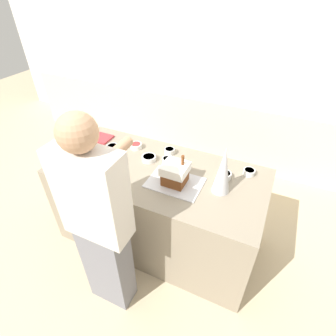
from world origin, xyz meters
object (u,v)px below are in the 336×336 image
Objects in this scene: candy_bowl_center_rear at (113,148)px; baking_tray at (175,183)px; candy_bowl_far_right at (168,160)px; decorative_tree at (223,170)px; gingerbread_house at (175,173)px; candy_bowl_front_corner at (224,175)px; candy_bowl_beside_tree at (249,172)px; cookbook at (101,138)px; candy_bowl_behind_tray at (170,151)px; candy_bowl_near_tray_right at (149,158)px; person at (100,225)px; candy_bowl_near_tray_left at (136,146)px.

baking_tray is at bearing -14.96° from candy_bowl_center_rear.
candy_bowl_center_rear is (-0.75, 0.20, 0.02)m from baking_tray.
decorative_tree is at bearing -17.94° from candy_bowl_far_right.
gingerbread_house is 2.65× the size of candy_bowl_far_right.
candy_bowl_front_corner reaches higher than candy_bowl_far_right.
decorative_tree reaches higher than candy_bowl_beside_tree.
baking_tray is 1.72× the size of gingerbread_house.
cookbook is (-1.34, 0.26, -0.19)m from decorative_tree.
candy_bowl_behind_tray is 0.75m from candy_bowl_beside_tree.
baking_tray is 0.42m from candy_bowl_front_corner.
candy_bowl_center_rear reaches higher than candy_bowl_far_right.
gingerbread_house is 0.78m from candy_bowl_center_rear.
decorative_tree is 0.25m from candy_bowl_front_corner.
candy_bowl_behind_tray is 0.22m from candy_bowl_near_tray_right.
baking_tray is 2.10× the size of cookbook.
candy_bowl_beside_tree is 1.29m from person.
candy_bowl_behind_tray is 0.86× the size of candy_bowl_near_tray_left.
person is (-0.07, -1.00, -0.02)m from candy_bowl_behind_tray.
baking_tray is 0.26× the size of person.
gingerbread_house is 2.18× the size of candy_bowl_front_corner.
candy_bowl_center_rear is 0.95m from person.
baking_tray is 0.69m from person.
candy_bowl_far_right reaches higher than baking_tray.
gingerbread_house is 0.38m from decorative_tree.
gingerbread_house is 0.65m from candy_bowl_near_tray_left.
candy_bowl_far_right is 0.88m from person.
gingerbread_house is 0.43m from candy_bowl_front_corner.
gingerbread_house reaches higher than candy_bowl_center_rear.
cookbook is 1.18m from person.
candy_bowl_near_tray_left is at bearing 164.38° from decorative_tree.
candy_bowl_front_corner is 0.69m from candy_bowl_near_tray_right.
baking_tray is 1.03m from cookbook.
candy_bowl_center_rear reaches higher than candy_bowl_beside_tree.
baking_tray is 4.57× the size of candy_bowl_far_right.
gingerbread_house reaches higher than candy_bowl_near_tray_right.
candy_bowl_beside_tree is 0.22m from candy_bowl_front_corner.
candy_bowl_near_tray_left is 0.07× the size of person.
candy_bowl_behind_tray is at bearing 120.43° from baking_tray.
cookbook is (-1.51, -0.05, -0.02)m from candy_bowl_beside_tree.
candy_bowl_behind_tray is at bearing 8.27° from candy_bowl_near_tray_left.
candy_bowl_beside_tree is at bearing 61.46° from decorative_tree.
cookbook is (-0.76, -0.05, -0.02)m from candy_bowl_behind_tray.
candy_bowl_near_tray_right is 1.33× the size of candy_bowl_far_right.
cookbook is at bearing 125.99° from person.
candy_bowl_behind_tray is at bearing 152.19° from decorative_tree.
decorative_tree is 4.16× the size of candy_bowl_behind_tray.
candy_bowl_front_corner is at bearing 34.50° from gingerbread_house.
candy_bowl_center_rear is at bearing 173.18° from decorative_tree.
decorative_tree reaches higher than candy_bowl_front_corner.
gingerbread_house is at bearing -14.93° from candy_bowl_center_rear.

